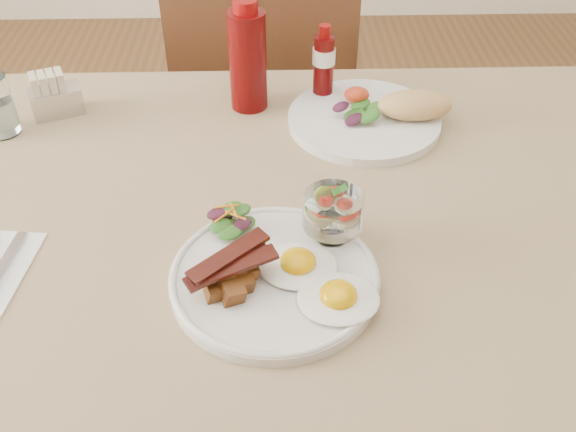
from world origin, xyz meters
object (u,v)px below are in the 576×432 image
at_px(fruit_cup, 333,211).
at_px(sugar_caddy, 54,97).
at_px(hot_sauce_bottle, 324,65).
at_px(chair_far, 264,110).
at_px(table, 262,247).
at_px(second_plate, 376,115).
at_px(main_plate, 274,278).
at_px(ketchup_bottle, 248,59).

height_order(fruit_cup, sugar_caddy, fruit_cup).
bearing_deg(hot_sauce_bottle, fruit_cup, -92.27).
bearing_deg(sugar_caddy, fruit_cup, -60.22).
bearing_deg(fruit_cup, chair_far, 97.58).
distance_m(table, second_plate, 0.33).
bearing_deg(second_plate, main_plate, -115.57).
height_order(hot_sauce_bottle, sugar_caddy, hot_sauce_bottle).
distance_m(table, ketchup_bottle, 0.35).
bearing_deg(hot_sauce_bottle, ketchup_bottle, -172.12).
relative_size(chair_far, ketchup_bottle, 4.55).
relative_size(main_plate, sugar_caddy, 2.72).
height_order(main_plate, second_plate, second_plate).
distance_m(chair_far, fruit_cup, 0.82).
bearing_deg(sugar_caddy, chair_far, 23.16).
relative_size(table, main_plate, 4.75).
bearing_deg(sugar_caddy, table, -58.76).
distance_m(fruit_cup, hot_sauce_bottle, 0.41).
xyz_separation_m(second_plate, sugar_caddy, (-0.59, 0.05, 0.02)).
xyz_separation_m(main_plate, ketchup_bottle, (-0.04, 0.47, 0.09)).
bearing_deg(second_plate, table, -132.33).
relative_size(second_plate, sugar_caddy, 2.91).
bearing_deg(fruit_cup, hot_sauce_bottle, 87.73).
bearing_deg(second_plate, sugar_caddy, 174.89).
height_order(main_plate, sugar_caddy, sugar_caddy).
distance_m(main_plate, sugar_caddy, 0.60).
relative_size(table, hot_sauce_bottle, 8.91).
relative_size(main_plate, hot_sauce_bottle, 1.88).
height_order(table, ketchup_bottle, ketchup_bottle).
xyz_separation_m(ketchup_bottle, sugar_caddy, (-0.36, -0.02, -0.06)).
bearing_deg(table, main_plate, -83.50).
distance_m(main_plate, second_plate, 0.44).
relative_size(chair_far, fruit_cup, 10.98).
bearing_deg(main_plate, fruit_cup, 41.58).
bearing_deg(hot_sauce_bottle, second_plate, -45.23).
bearing_deg(sugar_caddy, main_plate, -70.58).
distance_m(second_plate, ketchup_bottle, 0.25).
distance_m(table, fruit_cup, 0.20).
distance_m(fruit_cup, sugar_caddy, 0.61).
bearing_deg(main_plate, chair_far, 91.31).
xyz_separation_m(chair_far, second_plate, (0.21, -0.44, 0.25)).
relative_size(main_plate, fruit_cup, 3.30).
bearing_deg(second_plate, chair_far, 115.49).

